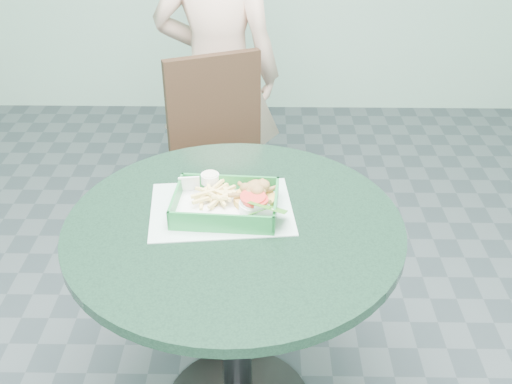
{
  "coord_description": "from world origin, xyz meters",
  "views": [
    {
      "loc": [
        0.08,
        -1.34,
        1.7
      ],
      "look_at": [
        0.06,
        0.1,
        0.8
      ],
      "focal_mm": 42.0,
      "sensor_mm": 36.0,
      "label": 1
    }
  ],
  "objects_px": {
    "diner_person": "(218,76)",
    "sauce_ramekin": "(208,184)",
    "crab_sandwich": "(254,197)",
    "food_basket": "(226,213)",
    "dining_chair": "(214,158)",
    "cafe_table": "(235,275)"
  },
  "relations": [
    {
      "from": "crab_sandwich",
      "to": "diner_person",
      "type": "bearing_deg",
      "value": 99.33
    },
    {
      "from": "diner_person",
      "to": "sauce_ramekin",
      "type": "distance_m",
      "value": 1.0
    },
    {
      "from": "diner_person",
      "to": "sauce_ramekin",
      "type": "xyz_separation_m",
      "value": [
        0.04,
        -1.0,
        0.05
      ]
    },
    {
      "from": "cafe_table",
      "to": "food_basket",
      "type": "height_order",
      "value": "food_basket"
    },
    {
      "from": "diner_person",
      "to": "food_basket",
      "type": "relative_size",
      "value": 5.27
    },
    {
      "from": "cafe_table",
      "to": "crab_sandwich",
      "type": "xyz_separation_m",
      "value": [
        0.05,
        0.08,
        0.22
      ]
    },
    {
      "from": "sauce_ramekin",
      "to": "dining_chair",
      "type": "bearing_deg",
      "value": 93.63
    },
    {
      "from": "crab_sandwich",
      "to": "sauce_ramekin",
      "type": "xyz_separation_m",
      "value": [
        -0.13,
        0.07,
        -0.0
      ]
    },
    {
      "from": "cafe_table",
      "to": "dining_chair",
      "type": "distance_m",
      "value": 0.8
    },
    {
      "from": "dining_chair",
      "to": "sauce_ramekin",
      "type": "bearing_deg",
      "value": -108.22
    },
    {
      "from": "food_basket",
      "to": "sauce_ramekin",
      "type": "relative_size",
      "value": 5.33
    },
    {
      "from": "dining_chair",
      "to": "crab_sandwich",
      "type": "relative_size",
      "value": 7.86
    },
    {
      "from": "dining_chair",
      "to": "crab_sandwich",
      "type": "bearing_deg",
      "value": -98.05
    },
    {
      "from": "sauce_ramekin",
      "to": "crab_sandwich",
      "type": "bearing_deg",
      "value": -26.37
    },
    {
      "from": "diner_person",
      "to": "food_basket",
      "type": "distance_m",
      "value": 1.1
    },
    {
      "from": "food_basket",
      "to": "crab_sandwich",
      "type": "relative_size",
      "value": 2.4
    },
    {
      "from": "cafe_table",
      "to": "crab_sandwich",
      "type": "bearing_deg",
      "value": 56.33
    },
    {
      "from": "food_basket",
      "to": "crab_sandwich",
      "type": "distance_m",
      "value": 0.09
    },
    {
      "from": "cafe_table",
      "to": "diner_person",
      "type": "height_order",
      "value": "diner_person"
    },
    {
      "from": "dining_chair",
      "to": "sauce_ramekin",
      "type": "distance_m",
      "value": 0.7
    },
    {
      "from": "dining_chair",
      "to": "sauce_ramekin",
      "type": "xyz_separation_m",
      "value": [
        0.04,
        -0.65,
        0.27
      ]
    },
    {
      "from": "cafe_table",
      "to": "dining_chair",
      "type": "height_order",
      "value": "dining_chair"
    }
  ]
}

